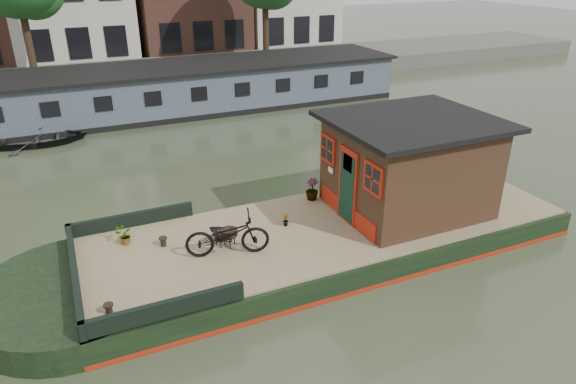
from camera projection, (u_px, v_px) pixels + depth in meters
name	position (u px, v px, depth m)	size (l,w,h in m)	color
ground	(330.00, 247.00, 12.94)	(120.00, 120.00, 0.00)	#303B26
houseboat_hull	(282.00, 249.00, 12.33)	(14.01, 4.02, 0.60)	black
houseboat_deck	(331.00, 225.00, 12.68)	(11.80, 3.80, 0.05)	tan
bow_bulwark	(118.00, 264.00, 10.70)	(3.00, 4.00, 0.35)	black
cabin	(409.00, 164.00, 12.97)	(4.00, 3.50, 2.42)	black
bicycle	(227.00, 235.00, 11.20)	(0.64, 1.84, 0.97)	black
potted_plant_b	(285.00, 220.00, 12.54)	(0.16, 0.13, 0.29)	brown
potted_plant_c	(124.00, 236.00, 11.70)	(0.38, 0.33, 0.42)	#9A522C
potted_plant_d	(312.00, 189.00, 13.83)	(0.34, 0.34, 0.61)	maroon
brazier_front	(230.00, 238.00, 11.61)	(0.40, 0.40, 0.43)	black
brazier_rear	(220.00, 238.00, 11.64)	(0.35, 0.35, 0.38)	black
bollard_port	(163.00, 242.00, 11.67)	(0.19, 0.19, 0.22)	black
bollard_stbd	(109.00, 309.00, 9.45)	(0.19, 0.19, 0.21)	black
dinghy	(42.00, 135.00, 19.89)	(2.39, 3.35, 0.69)	black
far_houseboat	(188.00, 89.00, 24.12)	(20.40, 4.40, 2.11)	#4C5766
quay	(161.00, 74.00, 29.71)	(60.00, 6.00, 0.90)	#47443F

